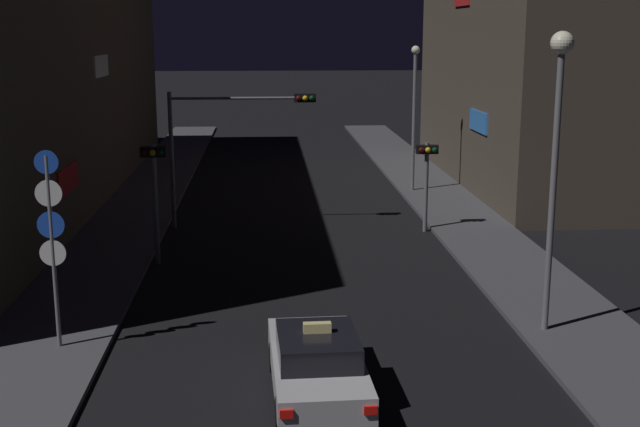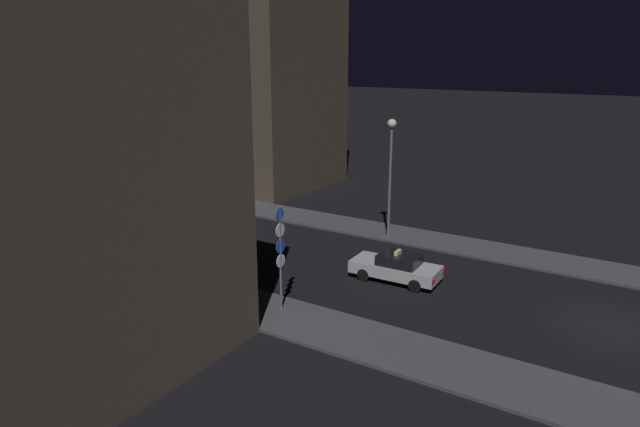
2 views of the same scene
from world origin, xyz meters
name	(u,v)px [view 1 (image 1 of 2)]	position (x,y,z in m)	size (l,w,h in m)	color
sidewalk_left	(137,210)	(-6.52, 27.74, 0.07)	(3.14, 59.48, 0.14)	#424247
sidewalk_right	(449,206)	(6.52, 27.74, 0.07)	(3.14, 59.48, 0.14)	#424247
taxi	(317,363)	(-0.22, 9.69, 0.74)	(1.94, 4.51, 1.62)	#B7B7BC
traffic_light_overhead	(230,128)	(-2.52, 24.83, 3.78)	(5.48, 0.42, 5.13)	slate
traffic_light_left_kerb	(154,179)	(-4.70, 19.84, 2.77)	(0.80, 0.42, 3.88)	slate
traffic_light_right_kerb	(427,168)	(4.70, 23.59, 2.42)	(0.80, 0.42, 3.34)	slate
sign_pole_left	(52,233)	(-6.06, 12.53, 2.85)	(0.61, 0.10, 4.60)	slate
street_lamp_near_block	(557,124)	(5.61, 12.88, 5.19)	(0.54, 0.54, 7.18)	slate
street_lamp_far_block	(414,105)	(5.55, 31.09, 4.06)	(0.38, 0.38, 6.53)	slate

